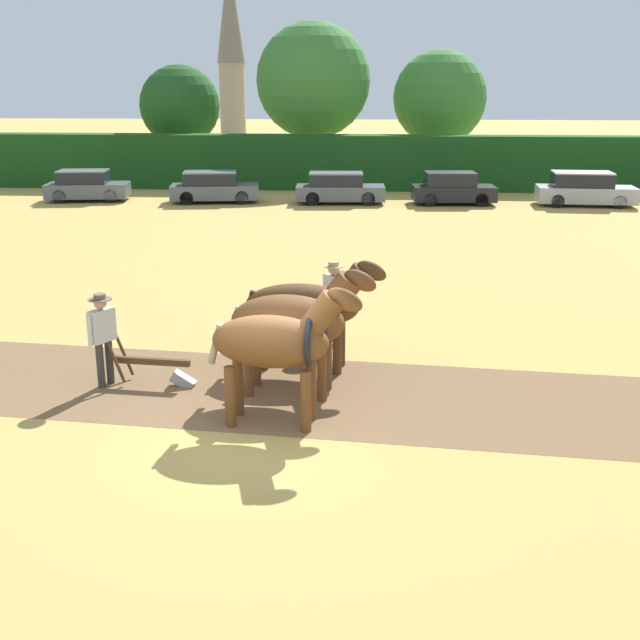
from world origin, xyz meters
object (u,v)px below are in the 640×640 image
(tree_left, at_px, (180,106))
(draft_horse_lead_right, at_px, (294,321))
(church_spire, at_px, (231,49))
(draft_horse_lead_left, at_px, (277,342))
(farmer_beside_team, at_px, (333,295))
(parked_car_center_right, at_px, (585,190))
(tree_center_left, at_px, (313,81))
(parked_car_center, at_px, (452,189))
(parked_car_center_left, at_px, (339,189))
(farmer_at_plow, at_px, (102,332))
(parked_car_left, at_px, (213,188))
(plow, at_px, (159,368))
(draft_horse_trail_left, at_px, (308,306))
(tree_center, at_px, (440,98))
(parked_car_far_left, at_px, (87,186))

(tree_left, xyz_separation_m, draft_horse_lead_right, (10.19, -33.06, -2.86))
(church_spire, bearing_deg, draft_horse_lead_left, -78.91)
(farmer_beside_team, xyz_separation_m, parked_car_center_right, (10.29, 21.39, -0.33))
(tree_center_left, distance_m, farmer_beside_team, 30.72)
(parked_car_center, distance_m, parked_car_center_right, 6.05)
(draft_horse_lead_right, bearing_deg, parked_car_center_left, 96.41)
(farmer_at_plow, relative_size, parked_car_left, 0.41)
(tree_left, bearing_deg, parked_car_center_right, -22.31)
(church_spire, xyz_separation_m, draft_horse_lead_right, (11.76, -58.05, -6.96))
(draft_horse_lead_left, distance_m, farmer_at_plow, 3.76)
(draft_horse_lead_right, xyz_separation_m, parked_car_center_left, (-0.55, 24.28, -0.67))
(plow, xyz_separation_m, parked_car_center_left, (2.02, 24.05, 0.38))
(draft_horse_lead_left, xyz_separation_m, farmer_beside_team, (0.64, 4.42, -0.34))
(draft_horse_trail_left, relative_size, farmer_beside_team, 1.62)
(tree_center, xyz_separation_m, farmer_at_plow, (-8.22, -34.58, -3.61))
(church_spire, bearing_deg, tree_center_left, -69.59)
(draft_horse_lead_left, distance_m, parked_car_center_left, 25.66)
(tree_center_left, bearing_deg, plow, -90.04)
(tree_center, distance_m, draft_horse_lead_left, 36.52)
(church_spire, distance_m, farmer_beside_team, 56.82)
(tree_center, relative_size, church_spire, 0.46)
(farmer_beside_team, bearing_deg, parked_car_left, 68.99)
(draft_horse_trail_left, bearing_deg, farmer_at_plow, -156.11)
(draft_horse_lead_left, xyz_separation_m, parked_car_center, (4.89, 25.83, -0.70))
(tree_center_left, distance_m, parked_car_far_left, 14.50)
(draft_horse_lead_right, distance_m, parked_car_left, 25.02)
(church_spire, relative_size, plow, 9.34)
(tree_left, distance_m, draft_horse_lead_left, 35.98)
(tree_center, distance_m, parked_car_far_left, 20.69)
(parked_car_far_left, bearing_deg, parked_car_left, -8.72)
(plow, relative_size, parked_car_center_right, 0.38)
(farmer_at_plow, distance_m, parked_car_center, 25.73)
(draft_horse_trail_left, xyz_separation_m, farmer_at_plow, (-3.68, -1.25, -0.24))
(parked_car_far_left, height_order, parked_car_center_left, parked_car_far_left)
(draft_horse_lead_left, relative_size, parked_car_far_left, 0.65)
(parked_car_center, relative_size, parked_car_center_right, 0.87)
(farmer_beside_team, bearing_deg, tree_center_left, 56.33)
(farmer_beside_team, distance_m, parked_car_center_right, 23.74)
(church_spire, height_order, draft_horse_trail_left, church_spire)
(tree_center, distance_m, church_spire, 28.79)
(tree_center_left, relative_size, draft_horse_lead_right, 3.19)
(parked_car_left, bearing_deg, parked_car_far_left, 170.84)
(tree_center, xyz_separation_m, church_spire, (-16.43, 23.35, 3.67))
(tree_center_left, distance_m, parked_car_center, 12.45)
(parked_car_left, bearing_deg, draft_horse_lead_right, -83.90)
(church_spire, relative_size, draft_horse_lead_left, 6.06)
(parked_car_center, bearing_deg, plow, -110.90)
(draft_horse_lead_left, relative_size, farmer_beside_team, 1.46)
(tree_center, distance_m, farmer_at_plow, 35.72)
(tree_left, relative_size, church_spire, 0.41)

